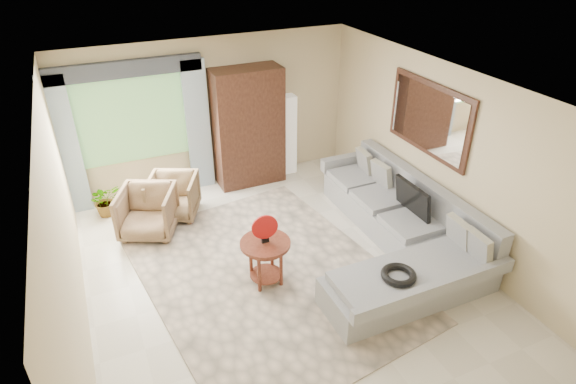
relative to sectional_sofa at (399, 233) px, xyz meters
name	(u,v)px	position (x,y,z in m)	size (l,w,h in m)	color
ground	(282,273)	(-1.78, 0.18, -0.28)	(6.00, 6.00, 0.00)	silver
area_rug	(267,275)	(-1.99, 0.21, -0.27)	(3.00, 4.00, 0.02)	beige
sectional_sofa	(399,233)	(0.00, 0.00, 0.00)	(2.30, 3.46, 0.90)	#989CA0
tv_screen	(413,199)	(0.27, 0.13, 0.44)	(0.06, 0.74, 0.48)	black
garden_hose	(399,275)	(-0.78, -1.03, 0.26)	(0.43, 0.43, 0.09)	black
coffee_table	(266,261)	(-2.04, 0.10, 0.06)	(0.65, 0.65, 0.65)	#451B12
red_disc	(265,227)	(-2.04, 0.10, 0.60)	(0.34, 0.34, 0.03)	#AC1311
armchair_left	(148,212)	(-3.24, 1.92, 0.09)	(0.80, 0.82, 0.74)	olive
armchair_right	(173,197)	(-2.78, 2.27, 0.06)	(0.74, 0.76, 0.69)	olive
potted_plant	(105,200)	(-3.79, 2.75, -0.02)	(0.48, 0.42, 0.53)	#999999
armoire	(248,127)	(-1.23, 2.90, 0.77)	(1.20, 0.55, 2.10)	black
floor_lamp	(288,135)	(-0.43, 2.96, 0.47)	(0.24, 0.24, 1.50)	silver
window	(132,120)	(-3.13, 3.15, 1.12)	(1.80, 0.04, 1.40)	#669E59
curtain_left	(66,147)	(-4.18, 3.06, 0.87)	(0.40, 0.08, 2.30)	#9EB7CC
curtain_right	(198,126)	(-2.08, 3.06, 0.87)	(0.40, 0.08, 2.30)	#9EB7CC
valance	(123,69)	(-3.13, 3.08, 1.97)	(2.40, 0.12, 0.26)	#1E232D
wall_mirror	(428,118)	(0.68, 0.53, 1.47)	(0.05, 1.70, 1.05)	black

